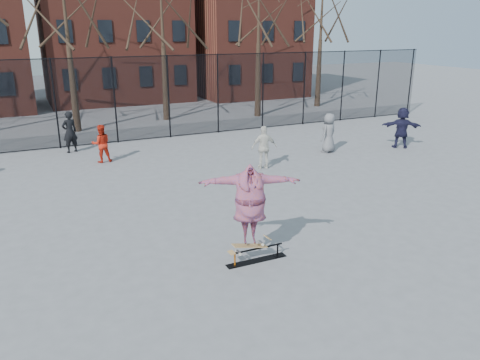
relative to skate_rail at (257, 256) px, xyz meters
name	(u,v)px	position (x,y,z in m)	size (l,w,h in m)	color
ground	(278,246)	(0.85, 0.46, -0.13)	(100.00, 100.00, 0.00)	slate
skate_rail	(257,256)	(0.00, 0.00, 0.00)	(1.52, 0.23, 0.33)	black
skateboard	(250,247)	(-0.18, 0.00, 0.26)	(0.92, 0.22, 0.11)	#A17440
skater	(250,208)	(-0.18, 0.00, 1.25)	(2.29, 0.62, 1.87)	#603B94
bystander_black	(70,132)	(-2.77, 12.46, 0.78)	(0.66, 0.44, 1.82)	black
bystander_red	(101,144)	(-1.81, 10.26, 0.64)	(0.75, 0.58, 1.54)	red
bystander_white	(264,147)	(3.73, 6.66, 0.71)	(0.98, 0.41, 1.68)	silver
bystander_navy	(402,128)	(10.93, 6.95, 0.80)	(1.72, 0.55, 1.85)	#1C1B37
bystander_extra	(329,133)	(7.46, 7.67, 0.73)	(0.84, 0.55, 1.72)	slate
fence	(144,98)	(0.83, 13.46, 1.92)	(34.03, 0.07, 4.00)	black
rowhouses	(104,15)	(1.57, 26.46, 5.93)	(29.00, 7.00, 13.00)	maroon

